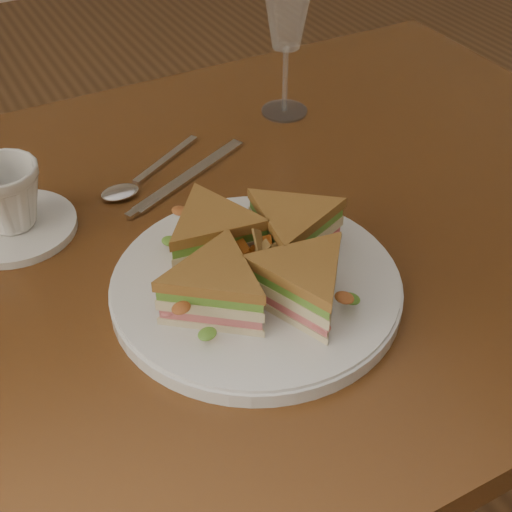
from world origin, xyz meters
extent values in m
cube|color=#3E200E|center=(0.00, 0.00, 0.73)|extent=(1.20, 0.80, 0.04)
cylinder|color=#382010|center=(0.54, 0.34, 0.35)|extent=(0.06, 0.06, 0.71)
cylinder|color=silver|center=(-0.01, -0.11, 0.76)|extent=(0.30, 0.30, 0.02)
cube|color=silver|center=(0.01, 0.17, 0.75)|extent=(0.12, 0.07, 0.00)
ellipsoid|color=silver|center=(-0.07, 0.12, 0.76)|extent=(0.05, 0.03, 0.01)
cube|color=silver|center=(0.02, 0.12, 0.75)|extent=(0.19, 0.10, 0.00)
cube|color=silver|center=(-0.06, 0.08, 0.75)|extent=(0.05, 0.03, 0.00)
cylinder|color=white|center=(0.21, 0.21, 0.75)|extent=(0.07, 0.07, 0.00)
cylinder|color=white|center=(0.21, 0.21, 0.80)|extent=(0.01, 0.01, 0.10)
cone|color=white|center=(0.21, 0.21, 0.90)|extent=(0.07, 0.07, 0.11)
cylinder|color=silver|center=(-0.20, 0.11, 0.76)|extent=(0.14, 0.14, 0.01)
imported|color=silver|center=(-0.20, 0.11, 0.80)|extent=(0.11, 0.11, 0.08)
camera|label=1|loc=(-0.27, -0.60, 1.25)|focal=50.00mm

